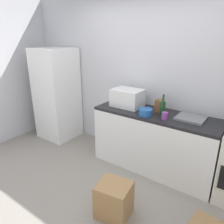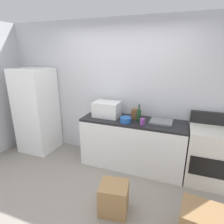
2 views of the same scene
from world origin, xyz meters
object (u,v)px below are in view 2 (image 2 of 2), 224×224
at_px(microwave, 107,109).
at_px(cardboard_box_large, 114,198).
at_px(stove_oven, 207,155).
at_px(wine_bottle, 139,115).
at_px(knife_block, 135,114).
at_px(coffee_mug, 142,122).
at_px(mixing_bowl, 126,120).
at_px(refrigerator, 37,110).

height_order(microwave, cardboard_box_large, microwave).
distance_m(stove_oven, wine_bottle, 1.24).
relative_size(stove_oven, microwave, 2.39).
bearing_deg(knife_block, cardboard_box_large, -87.61).
bearing_deg(coffee_mug, knife_block, 128.54).
relative_size(stove_oven, mixing_bowl, 5.79).
height_order(microwave, wine_bottle, wine_bottle).
relative_size(refrigerator, coffee_mug, 17.30).
bearing_deg(microwave, knife_block, 5.46).
relative_size(microwave, knife_block, 2.56).
height_order(mixing_bowl, cardboard_box_large, mixing_bowl).
relative_size(refrigerator, stove_oven, 1.57).
height_order(refrigerator, mixing_bowl, refrigerator).
xyz_separation_m(refrigerator, coffee_mug, (2.24, -0.11, 0.08)).
relative_size(coffee_mug, cardboard_box_large, 0.24).
bearing_deg(cardboard_box_large, mixing_bowl, 98.47).
xyz_separation_m(refrigerator, wine_bottle, (2.16, 0.02, 0.14)).
bearing_deg(stove_oven, wine_bottle, -178.04).
xyz_separation_m(refrigerator, microwave, (1.55, 0.08, 0.17)).
bearing_deg(knife_block, wine_bottle, -47.94).
relative_size(knife_block, cardboard_box_large, 0.44).
xyz_separation_m(knife_block, cardboard_box_large, (0.05, -1.20, -0.79)).
bearing_deg(mixing_bowl, wine_bottle, 32.62).
height_order(wine_bottle, knife_block, wine_bottle).
relative_size(refrigerator, knife_block, 9.61).
distance_m(microwave, coffee_mug, 0.72).
height_order(refrigerator, coffee_mug, refrigerator).
height_order(refrigerator, microwave, refrigerator).
xyz_separation_m(microwave, coffee_mug, (0.69, -0.19, -0.09)).
relative_size(stove_oven, wine_bottle, 3.67).
bearing_deg(coffee_mug, mixing_bowl, -179.85).
distance_m(mixing_bowl, cardboard_box_large, 1.22).
relative_size(stove_oven, knife_block, 6.11).
height_order(wine_bottle, cardboard_box_large, wine_bottle).
height_order(knife_block, cardboard_box_large, knife_block).
bearing_deg(mixing_bowl, refrigerator, 176.87).
bearing_deg(mixing_bowl, microwave, 155.51).
bearing_deg(cardboard_box_large, coffee_mug, 81.83).
bearing_deg(cardboard_box_large, knife_block, 92.39).
relative_size(refrigerator, cardboard_box_large, 4.23).
bearing_deg(cardboard_box_large, microwave, 115.83).
height_order(coffee_mug, knife_block, knife_block).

